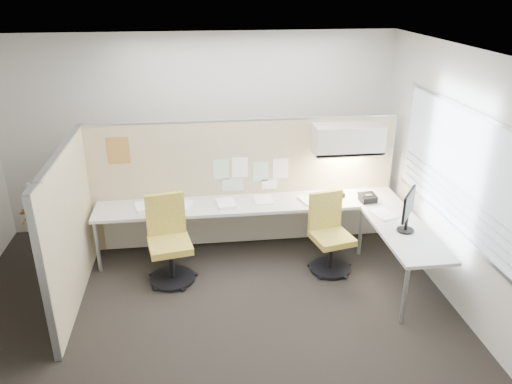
{
  "coord_description": "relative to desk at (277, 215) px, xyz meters",
  "views": [
    {
      "loc": [
        -0.07,
        -4.63,
        3.43
      ],
      "look_at": [
        0.62,
        0.8,
        1.08
      ],
      "focal_mm": 35.0,
      "sensor_mm": 36.0,
      "label": 1
    }
  ],
  "objects": [
    {
      "name": "floor",
      "position": [
        -0.93,
        -1.13,
        -0.61
      ],
      "size": [
        5.5,
        4.5,
        0.01
      ],
      "primitive_type": "cube",
      "color": "black",
      "rests_on": "ground"
    },
    {
      "name": "ceiling",
      "position": [
        -0.93,
        -1.13,
        2.2
      ],
      "size": [
        5.5,
        4.5,
        0.01
      ],
      "primitive_type": "cube",
      "color": "white",
      "rests_on": "wall_back"
    },
    {
      "name": "wall_back",
      "position": [
        -0.93,
        1.12,
        0.8
      ],
      "size": [
        5.5,
        0.02,
        2.8
      ],
      "primitive_type": "cube",
      "color": "beige",
      "rests_on": "ground"
    },
    {
      "name": "wall_front",
      "position": [
        -0.93,
        -3.38,
        0.8
      ],
      "size": [
        5.5,
        0.02,
        2.8
      ],
      "primitive_type": "cube",
      "color": "beige",
      "rests_on": "ground"
    },
    {
      "name": "wall_right",
      "position": [
        1.82,
        -1.13,
        0.8
      ],
      "size": [
        0.02,
        4.5,
        2.8
      ],
      "primitive_type": "cube",
      "color": "beige",
      "rests_on": "ground"
    },
    {
      "name": "window_pane",
      "position": [
        1.79,
        -1.13,
        0.95
      ],
      "size": [
        0.01,
        2.8,
        1.3
      ],
      "primitive_type": "cube",
      "color": "#A9B9C4",
      "rests_on": "wall_right"
    },
    {
      "name": "partition_back",
      "position": [
        -0.38,
        0.47,
        0.27
      ],
      "size": [
        4.1,
        0.06,
        1.75
      ],
      "primitive_type": "cube",
      "color": "tan",
      "rests_on": "floor"
    },
    {
      "name": "partition_left",
      "position": [
        -2.43,
        -0.63,
        0.27
      ],
      "size": [
        0.06,
        2.2,
        1.75
      ],
      "primitive_type": "cube",
      "color": "tan",
      "rests_on": "floor"
    },
    {
      "name": "desk",
      "position": [
        0.0,
        0.0,
        0.0
      ],
      "size": [
        4.0,
        2.07,
        0.73
      ],
      "color": "beige",
      "rests_on": "floor"
    },
    {
      "name": "overhead_bin",
      "position": [
        0.97,
        0.26,
        0.91
      ],
      "size": [
        0.9,
        0.36,
        0.38
      ],
      "primitive_type": "cube",
      "color": "beige",
      "rests_on": "partition_back"
    },
    {
      "name": "task_light_strip",
      "position": [
        0.97,
        0.26,
        0.7
      ],
      "size": [
        0.6,
        0.06,
        0.02
      ],
      "primitive_type": "cube",
      "color": "#FFEABF",
      "rests_on": "overhead_bin"
    },
    {
      "name": "pinned_papers",
      "position": [
        -0.3,
        0.44,
        0.43
      ],
      "size": [
        1.01,
        0.0,
        0.47
      ],
      "color": "#8CBF8C",
      "rests_on": "partition_back"
    },
    {
      "name": "poster",
      "position": [
        -1.98,
        0.44,
        0.82
      ],
      "size": [
        0.28,
        0.0,
        0.35
      ],
      "primitive_type": "cube",
      "color": "orange",
      "rests_on": "partition_back"
    },
    {
      "name": "chair_left",
      "position": [
        -1.38,
        -0.37,
        -0.11
      ],
      "size": [
        0.57,
        0.59,
        1.06
      ],
      "rotation": [
        0.0,
        0.0,
        0.18
      ],
      "color": "black",
      "rests_on": "floor"
    },
    {
      "name": "chair_right",
      "position": [
        0.61,
        -0.38,
        -0.14
      ],
      "size": [
        0.55,
        0.57,
        0.99
      ],
      "rotation": [
        0.0,
        0.0,
        0.22
      ],
      "color": "black",
      "rests_on": "floor"
    },
    {
      "name": "monitor",
      "position": [
        1.37,
        -0.87,
        0.42
      ],
      "size": [
        0.3,
        0.4,
        0.5
      ],
      "rotation": [
        0.0,
        0.0,
        0.95
      ],
      "color": "black",
      "rests_on": "desk"
    },
    {
      "name": "phone",
      "position": [
        1.21,
        -0.01,
        0.18
      ],
      "size": [
        0.23,
        0.21,
        0.12
      ],
      "rotation": [
        0.0,
        0.0,
        0.11
      ],
      "color": "black",
      "rests_on": "desk"
    },
    {
      "name": "stapler",
      "position": [
        0.65,
        0.23,
        0.15
      ],
      "size": [
        0.14,
        0.04,
        0.05
      ],
      "primitive_type": "cube",
      "rotation": [
        0.0,
        0.0,
        -0.03
      ],
      "color": "black",
      "rests_on": "desk"
    },
    {
      "name": "tape_dispenser",
      "position": [
        0.9,
        0.16,
        0.16
      ],
      "size": [
        0.11,
        0.09,
        0.06
      ],
      "primitive_type": "cube",
      "rotation": [
        0.0,
        0.0,
        0.31
      ],
      "color": "black",
      "rests_on": "desk"
    },
    {
      "name": "coat_hook",
      "position": [
        -2.51,
        -1.48,
        0.82
      ],
      "size": [
        0.18,
        0.45,
        1.35
      ],
      "color": "silver",
      "rests_on": "partition_left"
    },
    {
      "name": "paper_stack_0",
      "position": [
        -1.69,
        0.18,
        0.14
      ],
      "size": [
        0.3,
        0.35,
        0.03
      ],
      "primitive_type": "cube",
      "rotation": [
        0.0,
        0.0,
        0.24
      ],
      "color": "white",
      "rests_on": "desk"
    },
    {
      "name": "paper_stack_1",
      "position": [
        -1.22,
        0.16,
        0.14
      ],
      "size": [
        0.3,
        0.35,
        0.02
      ],
      "primitive_type": "cube",
      "rotation": [
        0.0,
        0.0,
        -0.28
      ],
      "color": "white",
      "rests_on": "desk"
    },
    {
      "name": "paper_stack_2",
      "position": [
        -0.65,
        0.11,
        0.15
      ],
      "size": [
        0.27,
        0.33,
        0.05
      ],
      "primitive_type": "cube",
      "rotation": [
        0.0,
        0.0,
        0.13
      ],
      "color": "white",
      "rests_on": "desk"
    },
    {
      "name": "paper_stack_3",
      "position": [
        -0.15,
        0.21,
        0.14
      ],
      "size": [
        0.23,
        0.3,
        0.02
      ],
      "primitive_type": "cube",
      "rotation": [
        0.0,
        0.0,
        0.02
      ],
      "color": "white",
      "rests_on": "desk"
    },
    {
      "name": "paper_stack_4",
      "position": [
        0.46,
        0.1,
        0.14
      ],
      "size": [
        0.3,
        0.35,
        0.02
      ],
      "primitive_type": "cube",
      "rotation": [
        0.0,
        0.0,
        0.26
      ],
      "color": "white",
      "rests_on": "desk"
    },
    {
      "name": "paper_stack_5",
      "position": [
        1.27,
        -0.44,
        0.14
      ],
      "size": [
        0.3,
        0.35,
        0.02
      ],
      "primitive_type": "cube",
      "rotation": [
        0.0,
        0.0,
        0.27
      ],
      "color": "white",
      "rests_on": "desk"
    }
  ]
}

